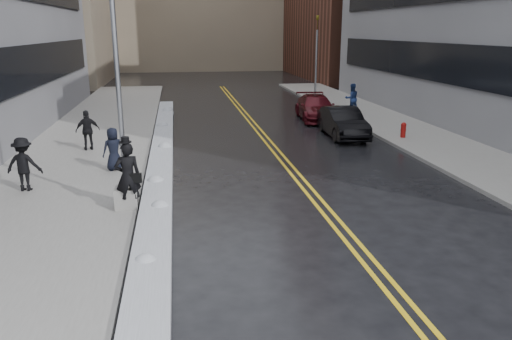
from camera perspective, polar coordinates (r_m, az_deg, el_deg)
name	(u,v)px	position (r m, az deg, el deg)	size (l,w,h in m)	color
ground	(248,231)	(13.39, -0.93, -6.99)	(160.00, 160.00, 0.00)	black
sidewalk_west	(86,150)	(23.16, -18.81, 2.19)	(5.50, 50.00, 0.15)	gray
sidewalk_east	(422,138)	(25.64, 18.43, 3.48)	(4.00, 50.00, 0.15)	gray
lane_line_left	(268,145)	(23.18, 1.33, 2.87)	(0.12, 50.00, 0.01)	gold
lane_line_right	(274,145)	(23.24, 2.06, 2.90)	(0.12, 50.00, 0.01)	gold
snow_ridge	(161,156)	(20.85, -10.75, 1.59)	(0.90, 30.00, 0.34)	silver
lamppost	(121,127)	(14.56, -15.13, 4.75)	(0.65, 0.65, 7.62)	gray
fire_hydrant	(403,129)	(25.11, 16.49, 4.50)	(0.26, 0.26, 0.73)	maroon
traffic_signal	(316,55)	(37.68, 6.91, 12.97)	(0.16, 0.20, 6.00)	gray
pedestrian_fedora	(128,176)	(14.67, -14.44, -0.72)	(0.72, 0.47, 1.98)	black
pedestrian_c	(113,149)	(19.07, -15.99, 2.33)	(0.78, 0.50, 1.59)	black
pedestrian_d	(88,130)	(22.64, -18.67, 4.33)	(1.01, 0.42, 1.72)	black
pedestrian_e	(24,164)	(17.61, -25.02, 0.60)	(1.13, 0.65, 1.74)	black
pedestrian_east	(352,98)	(31.73, 10.89, 8.04)	(0.88, 0.69, 1.82)	navy
car_black	(343,122)	(25.19, 9.89, 5.38)	(1.56, 4.47, 1.47)	black
car_maroon	(316,108)	(29.90, 6.87, 7.08)	(2.00, 4.92, 1.43)	#480B12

